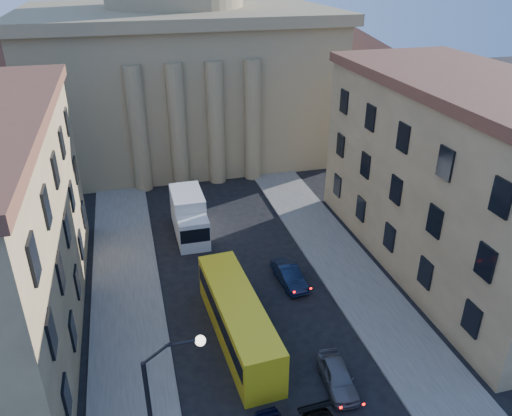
# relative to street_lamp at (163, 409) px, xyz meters

# --- Properties ---
(sidewalk_left) EXTENTS (5.00, 60.00, 0.15)m
(sidewalk_left) POSITION_rel_street_lamp_xyz_m (-1.53, 10.00, -5.21)
(sidewalk_left) COLOR #575450
(sidewalk_left) RESTS_ON ground
(sidewalk_right) EXTENTS (5.00, 60.00, 0.15)m
(sidewalk_right) POSITION_rel_street_lamp_xyz_m (15.47, 10.00, -5.21)
(sidewalk_right) COLOR #575450
(sidewalk_right) RESTS_ON ground
(church) EXTENTS (68.02, 28.76, 36.60)m
(church) POSITION_rel_street_lamp_xyz_m (6.97, 47.47, 6.59)
(church) COLOR #8F7B58
(church) RESTS_ON ground
(building_right) EXTENTS (11.60, 26.60, 14.70)m
(building_right) POSITION_rel_street_lamp_xyz_m (23.97, 14.00, 2.14)
(building_right) COLOR tan
(building_right) RESTS_ON ground
(street_lamp) EXTENTS (2.62, 0.44, 8.83)m
(street_lamp) POSITION_rel_street_lamp_xyz_m (0.00, 0.00, 0.00)
(street_lamp) COLOR black
(street_lamp) RESTS_ON ground
(car_right_far) EXTENTS (1.98, 4.18, 1.38)m
(car_right_far) POSITION_rel_street_lamp_xyz_m (9.96, 3.92, -4.60)
(car_right_far) COLOR #54545A
(car_right_far) RESTS_ON ground
(car_right_distant) EXTENTS (1.83, 4.40, 1.41)m
(car_right_distant) POSITION_rel_street_lamp_xyz_m (10.47, 14.32, -4.58)
(car_right_distant) COLOR black
(car_right_distant) RESTS_ON ground
(city_bus) EXTENTS (3.21, 11.34, 3.16)m
(city_bus) POSITION_rel_street_lamp_xyz_m (5.33, 9.25, -3.59)
(city_bus) COLOR gold
(city_bus) RESTS_ON ground
(box_truck) EXTENTS (2.69, 6.72, 3.69)m
(box_truck) POSITION_rel_street_lamp_xyz_m (4.31, 23.76, -3.54)
(box_truck) COLOR silver
(box_truck) RESTS_ON ground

